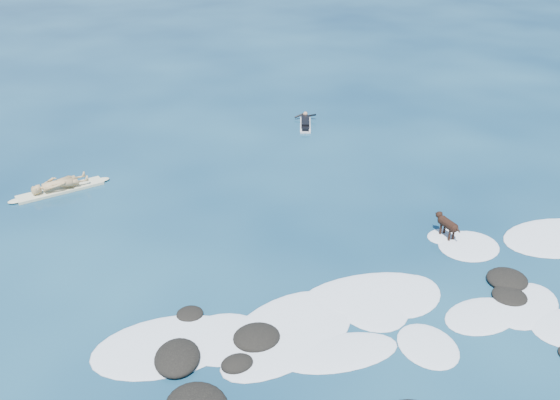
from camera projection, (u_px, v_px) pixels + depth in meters
ground at (385, 277)px, 17.33m from camera, size 160.00×160.00×0.00m
reef_rocks at (449, 330)px, 15.15m from camera, size 14.42×6.81×0.60m
breaking_foam at (384, 305)px, 16.18m from camera, size 16.25×6.78×0.12m
standing_surfer_rig at (57, 171)px, 21.66m from camera, size 3.57×0.76×2.03m
paddling_surfer_rig at (305, 123)px, 27.77m from camera, size 1.58×2.07×0.39m
dog at (447, 223)px, 19.01m from camera, size 0.35×1.18×0.75m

